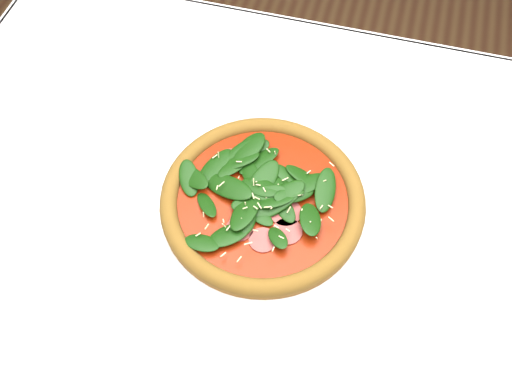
# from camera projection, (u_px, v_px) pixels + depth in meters

# --- Properties ---
(ground) EXTENTS (6.00, 6.00, 0.00)m
(ground) POSITION_uv_depth(u_px,v_px,m) (283.00, 374.00, 1.40)
(ground) COLOR brown
(ground) RESTS_ON ground
(dining_table) EXTENTS (1.21, 0.81, 0.75)m
(dining_table) POSITION_uv_depth(u_px,v_px,m) (301.00, 262.00, 0.85)
(dining_table) COLOR white
(dining_table) RESTS_ON ground
(plate) EXTENTS (0.32, 0.32, 0.01)m
(plate) POSITION_uv_depth(u_px,v_px,m) (263.00, 206.00, 0.78)
(plate) COLOR silver
(plate) RESTS_ON dining_table
(pizza) EXTENTS (0.31, 0.31, 0.04)m
(pizza) POSITION_uv_depth(u_px,v_px,m) (263.00, 199.00, 0.76)
(pizza) COLOR #9F6B26
(pizza) RESTS_ON plate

